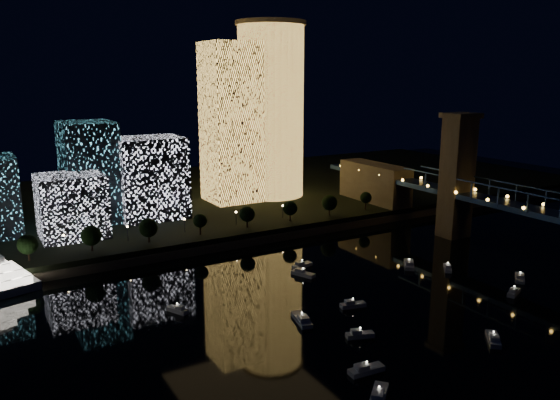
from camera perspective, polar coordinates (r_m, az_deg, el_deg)
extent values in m
plane|color=black|center=(158.05, 14.90, -11.51)|extent=(520.00, 520.00, 0.00)
cube|color=black|center=(286.86, -8.15, 0.30)|extent=(420.00, 160.00, 5.00)
cube|color=#6B5E4C|center=(218.92, -0.37, -3.77)|extent=(420.00, 6.00, 3.00)
cylinder|color=#EDB04B|center=(272.24, -0.95, 9.09)|extent=(32.00, 32.00, 82.71)
cylinder|color=#6B5E4C|center=(272.81, -0.98, 18.00)|extent=(34.00, 34.00, 2.00)
cube|color=#EDB04B|center=(261.75, -5.15, 8.00)|extent=(23.42, 23.42, 74.53)
cube|color=white|center=(237.74, -13.44, 2.30)|extent=(27.73, 23.46, 34.13)
cube|color=#5DDEFF|center=(237.77, -19.28, 2.79)|extent=(20.56, 26.73, 41.12)
cube|color=white|center=(217.93, -20.93, -0.55)|extent=(23.56, 21.42, 23.56)
cube|color=#6B5E4C|center=(229.75, 17.98, 2.16)|extent=(11.00, 9.00, 48.00)
cube|color=#6B5E4C|center=(226.75, 18.41, 8.38)|extent=(13.00, 11.00, 2.00)
cube|color=#6B5E4C|center=(267.29, 9.85, 1.29)|extent=(12.00, 40.00, 23.00)
cube|color=navy|center=(203.37, 24.91, -0.45)|extent=(0.50, 0.50, 7.00)
cube|color=navy|center=(217.52, 19.77, 0.79)|extent=(0.50, 0.50, 7.00)
cube|color=navy|center=(233.29, 15.29, 1.86)|extent=(0.50, 0.50, 7.00)
sphere|color=gold|center=(223.22, 17.90, 0.77)|extent=(1.20, 1.20, 1.20)
sphere|color=gold|center=(254.77, 10.41, 2.61)|extent=(1.20, 1.20, 1.20)
cube|color=silver|center=(119.34, 10.28, -19.46)|extent=(8.61, 8.07, 1.20)
cube|color=silver|center=(117.62, 10.20, -19.35)|extent=(3.89, 3.82, 1.00)
sphere|color=white|center=(118.29, 10.32, -18.64)|extent=(0.36, 0.36, 0.36)
cube|color=silver|center=(180.13, 23.25, -8.87)|extent=(7.32, 4.71, 1.20)
cube|color=silver|center=(178.78, 23.19, -8.65)|extent=(2.95, 2.61, 1.00)
sphere|color=white|center=(179.43, 23.30, -8.28)|extent=(0.36, 0.36, 0.36)
cube|color=silver|center=(180.73, 2.43, -7.72)|extent=(5.65, 8.52, 1.20)
cube|color=silver|center=(180.98, 2.11, -7.32)|extent=(3.08, 3.46, 1.00)
sphere|color=white|center=(180.04, 2.44, -7.13)|extent=(0.36, 0.36, 0.36)
cube|color=silver|center=(194.11, 17.11, -6.83)|extent=(6.14, 6.59, 1.20)
cube|color=silver|center=(192.79, 17.16, -6.62)|extent=(2.91, 2.97, 1.00)
sphere|color=white|center=(193.47, 17.15, -6.27)|extent=(0.36, 0.36, 0.36)
cube|color=silver|center=(148.40, 21.38, -13.40)|extent=(7.51, 7.88, 1.20)
cube|color=silver|center=(146.84, 21.49, -13.22)|extent=(3.53, 3.58, 1.00)
sphere|color=white|center=(147.56, 21.45, -12.70)|extent=(0.36, 0.36, 0.36)
cube|color=silver|center=(193.10, 23.78, -7.48)|extent=(8.14, 7.24, 1.20)
cube|color=silver|center=(191.56, 23.82, -7.29)|extent=(3.61, 3.49, 1.00)
sphere|color=white|center=(192.45, 23.83, -6.92)|extent=(0.36, 0.36, 0.36)
cube|color=silver|center=(156.85, -10.67, -11.24)|extent=(4.81, 6.85, 1.20)
cube|color=silver|center=(155.77, -10.42, -10.96)|extent=(2.56, 2.83, 1.00)
sphere|color=white|center=(156.06, -10.70, -10.57)|extent=(0.36, 0.36, 0.36)
cube|color=silver|center=(188.42, 2.33, -6.85)|extent=(7.98, 3.92, 1.20)
cube|color=silver|center=(187.30, 2.08, -6.61)|extent=(3.02, 2.48, 1.00)
sphere|color=white|center=(187.76, 2.34, -6.27)|extent=(0.36, 0.36, 0.36)
cube|color=silver|center=(194.31, 13.33, -6.58)|extent=(8.88, 9.57, 1.20)
cube|color=silver|center=(192.55, 13.36, -6.42)|extent=(4.22, 4.31, 1.00)
sphere|color=white|center=(193.67, 13.36, -6.02)|extent=(0.36, 0.36, 0.36)
cube|color=silver|center=(158.75, 7.64, -10.83)|extent=(7.64, 3.99, 1.20)
cube|color=silver|center=(157.89, 7.28, -10.51)|extent=(2.93, 2.45, 1.00)
sphere|color=white|center=(157.96, 7.66, -10.16)|extent=(0.36, 0.36, 0.36)
cube|color=silver|center=(127.52, 9.02, -17.14)|extent=(8.54, 3.34, 1.20)
cube|color=silver|center=(126.34, 8.54, -16.85)|extent=(3.09, 2.40, 1.00)
sphere|color=white|center=(126.54, 9.05, -16.35)|extent=(0.36, 0.36, 0.36)
cube|color=silver|center=(148.87, 2.27, -12.38)|extent=(5.15, 9.95, 1.20)
cube|color=silver|center=(147.19, 2.46, -12.22)|extent=(3.17, 3.81, 1.00)
sphere|color=white|center=(148.03, 2.28, -11.68)|extent=(0.36, 0.36, 0.36)
cube|color=silver|center=(142.15, 8.36, -13.79)|extent=(7.45, 4.45, 1.20)
cube|color=silver|center=(141.34, 7.96, -13.45)|extent=(2.95, 2.55, 1.00)
sphere|color=white|center=(141.27, 8.39, -13.07)|extent=(0.36, 0.36, 0.36)
cylinder|color=black|center=(197.01, -24.78, -5.21)|extent=(0.70, 0.70, 4.00)
sphere|color=black|center=(196.02, -24.87, -4.24)|extent=(6.61, 6.61, 6.61)
cylinder|color=black|center=(199.46, -19.06, -4.51)|extent=(0.70, 0.70, 4.00)
sphere|color=black|center=(198.49, -19.13, -3.54)|extent=(6.97, 6.97, 6.97)
cylinder|color=black|center=(203.86, -13.55, -3.78)|extent=(0.70, 0.70, 4.00)
sphere|color=black|center=(202.91, -13.60, -2.84)|extent=(6.91, 6.91, 6.91)
cylinder|color=black|center=(210.07, -8.32, -3.06)|extent=(0.70, 0.70, 4.00)
sphere|color=black|center=(209.15, -8.35, -2.14)|extent=(5.42, 5.42, 5.42)
cylinder|color=black|center=(217.95, -3.44, -2.37)|extent=(0.70, 0.70, 4.00)
sphere|color=black|center=(217.07, -3.46, -1.47)|extent=(6.27, 6.27, 6.27)
cylinder|color=black|center=(227.33, 1.06, -1.71)|extent=(0.70, 0.70, 4.00)
sphere|color=black|center=(226.48, 1.06, -0.85)|extent=(6.14, 6.14, 6.14)
cylinder|color=black|center=(238.01, 5.18, -1.09)|extent=(0.70, 0.70, 4.00)
sphere|color=black|center=(237.20, 5.20, -0.27)|extent=(6.85, 6.85, 6.85)
cylinder|color=black|center=(249.85, 8.93, -0.53)|extent=(0.70, 0.70, 4.00)
sphere|color=black|center=(249.07, 8.96, 0.25)|extent=(5.20, 5.20, 5.20)
cylinder|color=black|center=(203.80, -21.61, -4.20)|extent=(0.24, 0.24, 5.00)
sphere|color=#FFCC7F|center=(203.05, -21.68, -3.45)|extent=(0.70, 0.70, 0.70)
cylinder|color=black|center=(207.79, -15.62, -3.44)|extent=(0.24, 0.24, 5.00)
sphere|color=#FFCC7F|center=(207.05, -15.67, -2.70)|extent=(0.70, 0.70, 0.70)
cylinder|color=black|center=(213.98, -9.93, -2.69)|extent=(0.24, 0.24, 5.00)
sphere|color=#FFCC7F|center=(213.26, -9.95, -1.96)|extent=(0.70, 0.70, 0.70)
cylinder|color=black|center=(222.19, -4.61, -1.96)|extent=(0.24, 0.24, 5.00)
sphere|color=#FFCC7F|center=(221.49, -4.62, -1.26)|extent=(0.70, 0.70, 0.70)
cylinder|color=black|center=(232.19, 0.29, -1.27)|extent=(0.24, 0.24, 5.00)
sphere|color=#FFCC7F|center=(231.53, 0.29, -0.60)|extent=(0.70, 0.70, 0.70)
cylinder|color=black|center=(243.78, 4.75, -0.63)|extent=(0.24, 0.24, 5.00)
sphere|color=#FFCC7F|center=(243.15, 4.77, 0.01)|extent=(0.70, 0.70, 0.70)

